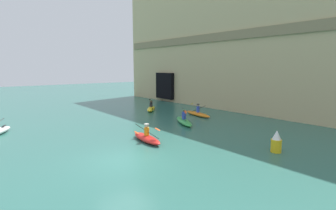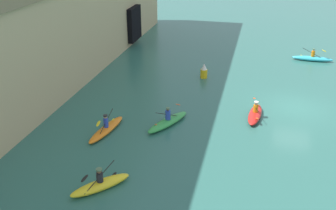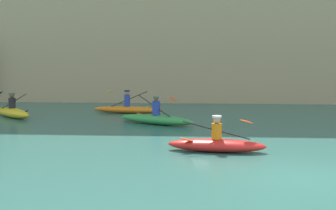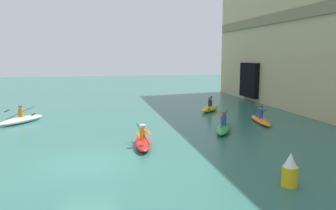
{
  "view_description": "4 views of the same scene",
  "coord_description": "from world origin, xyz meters",
  "px_view_note": "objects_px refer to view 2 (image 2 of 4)",
  "views": [
    {
      "loc": [
        10.95,
        -6.07,
        4.56
      ],
      "look_at": [
        -4.22,
        6.1,
        1.73
      ],
      "focal_mm": 28.0,
      "sensor_mm": 36.0,
      "label": 1
    },
    {
      "loc": [
        -24.22,
        2.99,
        11.25
      ],
      "look_at": [
        -4.35,
        7.93,
        1.33
      ],
      "focal_mm": 40.0,
      "sensor_mm": 36.0,
      "label": 2
    },
    {
      "loc": [
        -2.65,
        -11.45,
        3.1
      ],
      "look_at": [
        -3.74,
        5.04,
        1.16
      ],
      "focal_mm": 50.0,
      "sensor_mm": 36.0,
      "label": 3
    },
    {
      "loc": [
        13.68,
        0.57,
        4.52
      ],
      "look_at": [
        -5.57,
        4.75,
        1.52
      ],
      "focal_mm": 35.0,
      "sensor_mm": 36.0,
      "label": 4
    }
  ],
  "objects_px": {
    "kayak_cyan": "(312,58)",
    "kayak_red": "(255,114)",
    "kayak_orange": "(106,129)",
    "kayak_green": "(168,121)",
    "marker_buoy": "(204,71)",
    "kayak_yellow": "(100,184)"
  },
  "relations": [
    {
      "from": "kayak_yellow",
      "to": "marker_buoy",
      "type": "height_order",
      "value": "same"
    },
    {
      "from": "kayak_orange",
      "to": "kayak_red",
      "type": "xyz_separation_m",
      "value": [
        4.08,
        -8.57,
        0.02
      ]
    },
    {
      "from": "kayak_orange",
      "to": "kayak_cyan",
      "type": "relative_size",
      "value": 1.01
    },
    {
      "from": "kayak_green",
      "to": "kayak_yellow",
      "type": "xyz_separation_m",
      "value": [
        -6.83,
        1.56,
        0.03
      ]
    },
    {
      "from": "kayak_orange",
      "to": "marker_buoy",
      "type": "distance_m",
      "value": 11.01
    },
    {
      "from": "kayak_orange",
      "to": "kayak_yellow",
      "type": "distance_m",
      "value": 5.4
    },
    {
      "from": "kayak_orange",
      "to": "kayak_yellow",
      "type": "relative_size",
      "value": 1.36
    },
    {
      "from": "kayak_cyan",
      "to": "marker_buoy",
      "type": "bearing_deg",
      "value": -142.93
    },
    {
      "from": "kayak_orange",
      "to": "kayak_green",
      "type": "xyz_separation_m",
      "value": [
        1.75,
        -3.36,
        0.02
      ]
    },
    {
      "from": "kayak_green",
      "to": "marker_buoy",
      "type": "height_order",
      "value": "kayak_green"
    },
    {
      "from": "kayak_cyan",
      "to": "marker_buoy",
      "type": "height_order",
      "value": "marker_buoy"
    },
    {
      "from": "kayak_yellow",
      "to": "kayak_orange",
      "type": "bearing_deg",
      "value": 62.18
    },
    {
      "from": "kayak_cyan",
      "to": "kayak_red",
      "type": "xyz_separation_m",
      "value": [
        -12.58,
        4.65,
        -0.0
      ]
    },
    {
      "from": "kayak_cyan",
      "to": "kayak_green",
      "type": "distance_m",
      "value": 17.88
    },
    {
      "from": "kayak_red",
      "to": "kayak_yellow",
      "type": "bearing_deg",
      "value": -30.43
    },
    {
      "from": "kayak_orange",
      "to": "kayak_red",
      "type": "distance_m",
      "value": 9.49
    },
    {
      "from": "kayak_red",
      "to": "kayak_yellow",
      "type": "relative_size",
      "value": 1.16
    },
    {
      "from": "marker_buoy",
      "to": "kayak_cyan",
      "type": "bearing_deg",
      "value": -53.9
    },
    {
      "from": "marker_buoy",
      "to": "kayak_red",
      "type": "bearing_deg",
      "value": -144.65
    },
    {
      "from": "kayak_red",
      "to": "kayak_orange",
      "type": "bearing_deg",
      "value": -58.53
    },
    {
      "from": "kayak_yellow",
      "to": "kayak_cyan",
      "type": "bearing_deg",
      "value": 14.99
    },
    {
      "from": "kayak_cyan",
      "to": "kayak_yellow",
      "type": "height_order",
      "value": "kayak_yellow"
    }
  ]
}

